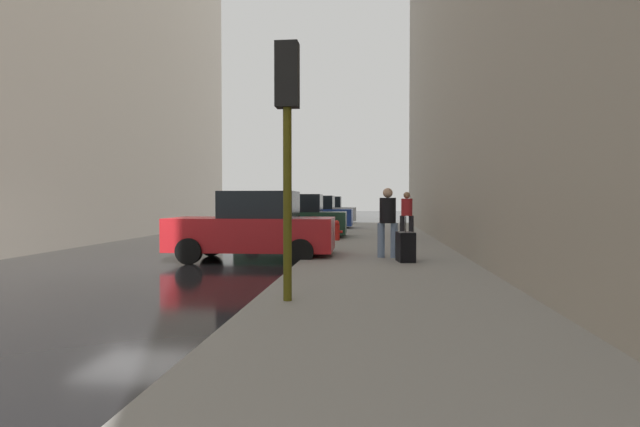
{
  "coord_description": "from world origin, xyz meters",
  "views": [
    {
      "loc": [
        5.67,
        -11.59,
        1.56
      ],
      "look_at": [
        3.65,
        7.93,
        1.04
      ],
      "focal_mm": 28.0,
      "sensor_mm": 36.0,
      "label": 1
    }
  ],
  "objects": [
    {
      "name": "parked_dark_green_sedan",
      "position": [
        2.65,
        7.53,
        0.85
      ],
      "size": [
        4.24,
        2.13,
        1.79
      ],
      "color": "#193828",
      "rests_on": "ground_plane"
    },
    {
      "name": "pedestrian_in_jeans",
      "position": [
        6.07,
        0.74,
        1.1
      ],
      "size": [
        0.52,
        0.45,
        1.71
      ],
      "color": "#728CB2",
      "rests_on": "sidewalk"
    },
    {
      "name": "ground_plane",
      "position": [
        0.0,
        0.0,
        0.0
      ],
      "size": [
        120.0,
        120.0,
        0.0
      ],
      "primitive_type": "plane",
      "color": "black"
    },
    {
      "name": "pedestrian_in_red_jacket",
      "position": [
        6.94,
        6.63,
        1.1
      ],
      "size": [
        0.5,
        0.41,
        1.71
      ],
      "color": "black",
      "rests_on": "sidewalk"
    },
    {
      "name": "parked_red_hatchback",
      "position": [
        2.65,
        1.05,
        0.85
      ],
      "size": [
        4.24,
        2.13,
        1.79
      ],
      "color": "#B2191E",
      "rests_on": "ground_plane"
    },
    {
      "name": "parked_blue_sedan",
      "position": [
        2.65,
        13.77,
        0.85
      ],
      "size": [
        4.21,
        2.08,
        1.79
      ],
      "color": "navy",
      "rests_on": "ground_plane"
    },
    {
      "name": "sidewalk",
      "position": [
        6.0,
        0.0,
        0.07
      ],
      "size": [
        4.0,
        40.0,
        0.15
      ],
      "primitive_type": "cube",
      "color": "gray",
      "rests_on": "ground_plane"
    },
    {
      "name": "parked_silver_sedan",
      "position": [
        2.65,
        19.97,
        0.85
      ],
      "size": [
        4.24,
        2.13,
        1.79
      ],
      "color": "#B7BABF",
      "rests_on": "ground_plane"
    },
    {
      "name": "rolling_suitcase",
      "position": [
        6.45,
        -0.05,
        0.49
      ],
      "size": [
        0.44,
        0.61,
        1.04
      ],
      "color": "black",
      "rests_on": "sidewalk"
    },
    {
      "name": "fire_hydrant",
      "position": [
        4.45,
        5.87,
        0.5
      ],
      "size": [
        0.42,
        0.22,
        0.7
      ],
      "color": "red",
      "rests_on": "sidewalk"
    },
    {
      "name": "traffic_light",
      "position": [
        4.5,
        -4.69,
        2.76
      ],
      "size": [
        0.32,
        0.32,
        3.6
      ],
      "color": "#514C0F",
      "rests_on": "sidewalk"
    }
  ]
}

